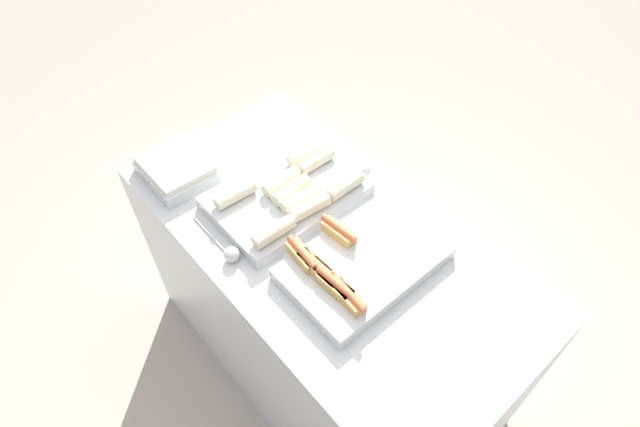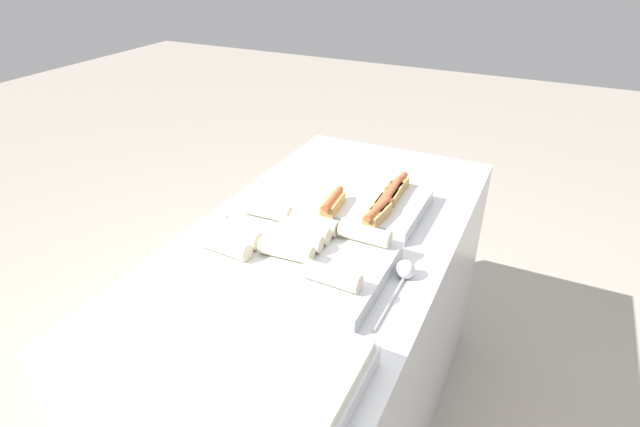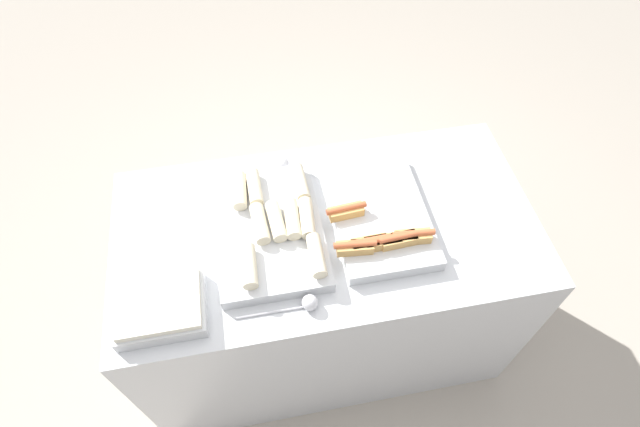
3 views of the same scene
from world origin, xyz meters
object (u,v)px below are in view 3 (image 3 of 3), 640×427
object	(u,v)px
tray_side_front	(161,307)
serving_spoon_far	(278,165)
tray_hotdogs	(378,217)
serving_spoon_near	(305,304)
tray_wraps	(271,227)

from	to	relation	value
tray_side_front	serving_spoon_far	size ratio (longest dim) A/B	1.08
tray_hotdogs	serving_spoon_far	bearing A→B (deg)	134.72
tray_hotdogs	serving_spoon_near	distance (m)	0.42
tray_wraps	serving_spoon_far	size ratio (longest dim) A/B	2.06
tray_hotdogs	tray_wraps	bearing A→B (deg)	176.46
tray_hotdogs	tray_side_front	distance (m)	0.79
tray_hotdogs	tray_wraps	distance (m)	0.38
serving_spoon_far	tray_hotdogs	bearing A→B (deg)	-45.28
serving_spoon_near	serving_spoon_far	distance (m)	0.60
tray_hotdogs	tray_wraps	xyz separation A→B (m)	(-0.38, 0.02, 0.00)
tray_hotdogs	serving_spoon_far	distance (m)	0.45
tray_hotdogs	serving_spoon_near	world-z (taller)	tray_hotdogs
tray_hotdogs	serving_spoon_far	world-z (taller)	tray_hotdogs
tray_wraps	serving_spoon_far	world-z (taller)	tray_wraps
serving_spoon_near	tray_hotdogs	bearing A→B (deg)	41.81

